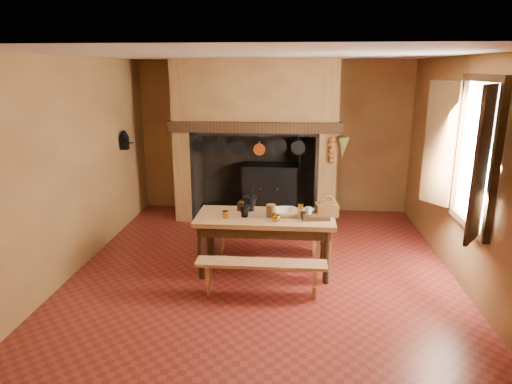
% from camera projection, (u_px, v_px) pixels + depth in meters
% --- Properties ---
extents(floor, '(5.50, 5.50, 0.00)m').
position_uv_depth(floor, '(264.00, 268.00, 6.23)').
color(floor, maroon).
rests_on(floor, ground).
extents(ceiling, '(5.50, 5.50, 0.00)m').
position_uv_depth(ceiling, '(265.00, 55.00, 5.50)').
color(ceiling, silver).
rests_on(ceiling, back_wall).
extents(back_wall, '(5.00, 0.02, 2.80)m').
position_uv_depth(back_wall, '(274.00, 137.00, 8.51)').
color(back_wall, olive).
rests_on(back_wall, floor).
extents(wall_left, '(0.02, 5.50, 2.80)m').
position_uv_depth(wall_left, '(77.00, 165.00, 6.07)').
color(wall_left, olive).
rests_on(wall_left, floor).
extents(wall_right, '(0.02, 5.50, 2.80)m').
position_uv_depth(wall_right, '(465.00, 172.00, 5.66)').
color(wall_right, olive).
rests_on(wall_right, floor).
extents(wall_front, '(5.00, 0.02, 2.80)m').
position_uv_depth(wall_front, '(238.00, 250.00, 3.22)').
color(wall_front, olive).
rests_on(wall_front, floor).
extents(chimney_breast, '(2.95, 0.96, 2.80)m').
position_uv_depth(chimney_breast, '(256.00, 117.00, 8.00)').
color(chimney_breast, olive).
rests_on(chimney_breast, floor).
extents(iron_range, '(1.12, 0.55, 1.60)m').
position_uv_depth(iron_range, '(270.00, 188.00, 8.46)').
color(iron_range, black).
rests_on(iron_range, floor).
extents(hearth_pans, '(0.51, 0.62, 0.20)m').
position_uv_depth(hearth_pans, '(215.00, 211.00, 8.43)').
color(hearth_pans, '#BD892B').
rests_on(hearth_pans, floor).
extents(hanging_pans, '(1.92, 0.29, 0.27)m').
position_uv_depth(hanging_pans, '(251.00, 147.00, 7.64)').
color(hanging_pans, black).
rests_on(hanging_pans, chimney_breast).
extents(onion_string, '(0.12, 0.10, 0.46)m').
position_uv_depth(onion_string, '(332.00, 150.00, 7.53)').
color(onion_string, '#99441C').
rests_on(onion_string, chimney_breast).
extents(herb_bunch, '(0.20, 0.20, 0.35)m').
position_uv_depth(herb_bunch, '(343.00, 148.00, 7.50)').
color(herb_bunch, '#606B33').
rests_on(herb_bunch, chimney_breast).
extents(window, '(0.39, 1.75, 1.76)m').
position_uv_depth(window, '(467.00, 153.00, 5.21)').
color(window, white).
rests_on(window, wall_right).
extents(wall_coffee_mill, '(0.23, 0.16, 0.31)m').
position_uv_depth(wall_coffee_mill, '(124.00, 139.00, 7.52)').
color(wall_coffee_mill, black).
rests_on(wall_coffee_mill, wall_left).
extents(work_table, '(1.80, 0.80, 0.78)m').
position_uv_depth(work_table, '(265.00, 224.00, 5.99)').
color(work_table, tan).
rests_on(work_table, floor).
extents(bench_front, '(1.55, 0.27, 0.44)m').
position_uv_depth(bench_front, '(261.00, 270.00, 5.40)').
color(bench_front, tan).
rests_on(bench_front, floor).
extents(bench_back, '(1.68, 0.29, 0.47)m').
position_uv_depth(bench_back, '(268.00, 230.00, 6.65)').
color(bench_back, tan).
rests_on(bench_back, floor).
extents(mortar_large, '(0.20, 0.20, 0.34)m').
position_uv_depth(mortar_large, '(250.00, 202.00, 6.15)').
color(mortar_large, black).
rests_on(mortar_large, work_table).
extents(mortar_small, '(0.15, 0.15, 0.26)m').
position_uv_depth(mortar_small, '(245.00, 210.00, 5.90)').
color(mortar_small, black).
rests_on(mortar_small, work_table).
extents(coffee_grinder, '(0.17, 0.14, 0.18)m').
position_uv_depth(coffee_grinder, '(243.00, 205.00, 6.17)').
color(coffee_grinder, '#332110').
rests_on(coffee_grinder, work_table).
extents(brass_mug_a, '(0.10, 0.10, 0.09)m').
position_uv_depth(brass_mug_a, '(226.00, 215.00, 5.85)').
color(brass_mug_a, '#BD892B').
rests_on(brass_mug_a, work_table).
extents(brass_mug_b, '(0.09, 0.09, 0.08)m').
position_uv_depth(brass_mug_b, '(301.00, 206.00, 6.22)').
color(brass_mug_b, '#BD892B').
rests_on(brass_mug_b, work_table).
extents(mixing_bowl, '(0.40, 0.40, 0.08)m').
position_uv_depth(mixing_bowl, '(285.00, 213.00, 5.95)').
color(mixing_bowl, beige).
rests_on(mixing_bowl, work_table).
extents(stoneware_crock, '(0.17, 0.17, 0.16)m').
position_uv_depth(stoneware_crock, '(271.00, 211.00, 5.90)').
color(stoneware_crock, brown).
rests_on(stoneware_crock, work_table).
extents(glass_jar, '(0.11, 0.11, 0.15)m').
position_uv_depth(glass_jar, '(308.00, 213.00, 5.85)').
color(glass_jar, beige).
rests_on(glass_jar, work_table).
extents(wicker_basket, '(0.31, 0.25, 0.27)m').
position_uv_depth(wicker_basket, '(327.00, 209.00, 5.95)').
color(wicker_basket, '#493115').
rests_on(wicker_basket, work_table).
extents(wooden_tray, '(0.38, 0.29, 0.06)m').
position_uv_depth(wooden_tray, '(315.00, 216.00, 5.84)').
color(wooden_tray, '#332110').
rests_on(wooden_tray, work_table).
extents(brass_cup, '(0.12, 0.12, 0.08)m').
position_uv_depth(brass_cup, '(276.00, 218.00, 5.72)').
color(brass_cup, '#BD892B').
rests_on(brass_cup, work_table).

